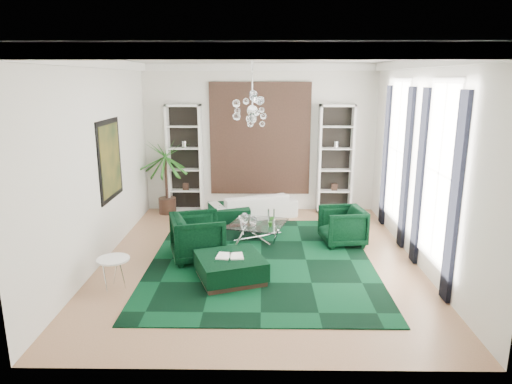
{
  "coord_description": "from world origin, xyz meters",
  "views": [
    {
      "loc": [
        0.05,
        -8.33,
        3.42
      ],
      "look_at": [
        -0.07,
        0.5,
        1.22
      ],
      "focal_mm": 32.0,
      "sensor_mm": 36.0,
      "label": 1
    }
  ],
  "objects_px": {
    "side_table": "(114,274)",
    "sofa": "(253,206)",
    "ottoman_front": "(230,268)",
    "armchair_left": "(198,237)",
    "armchair_right": "(342,226)",
    "coffee_table": "(258,231)",
    "ottoman_side": "(229,214)",
    "palm": "(166,167)"
  },
  "relations": [
    {
      "from": "sofa",
      "to": "coffee_table",
      "type": "distance_m",
      "value": 1.63
    },
    {
      "from": "ottoman_side",
      "to": "palm",
      "type": "relative_size",
      "value": 0.39
    },
    {
      "from": "coffee_table",
      "to": "ottoman_front",
      "type": "relative_size",
      "value": 1.03
    },
    {
      "from": "ottoman_front",
      "to": "side_table",
      "type": "bearing_deg",
      "value": -169.58
    },
    {
      "from": "ottoman_side",
      "to": "armchair_left",
      "type": "bearing_deg",
      "value": -100.6
    },
    {
      "from": "armchair_right",
      "to": "ottoman_front",
      "type": "height_order",
      "value": "armchair_right"
    },
    {
      "from": "armchair_right",
      "to": "side_table",
      "type": "bearing_deg",
      "value": -71.0
    },
    {
      "from": "side_table",
      "to": "ottoman_side",
      "type": "bearing_deg",
      "value": 65.29
    },
    {
      "from": "coffee_table",
      "to": "ottoman_side",
      "type": "bearing_deg",
      "value": 120.9
    },
    {
      "from": "armchair_left",
      "to": "palm",
      "type": "distance_m",
      "value": 3.43
    },
    {
      "from": "armchair_left",
      "to": "ottoman_front",
      "type": "distance_m",
      "value": 1.19
    },
    {
      "from": "ottoman_front",
      "to": "palm",
      "type": "bearing_deg",
      "value": 115.33
    },
    {
      "from": "sofa",
      "to": "palm",
      "type": "distance_m",
      "value": 2.45
    },
    {
      "from": "armchair_right",
      "to": "coffee_table",
      "type": "distance_m",
      "value": 1.81
    },
    {
      "from": "coffee_table",
      "to": "ottoman_front",
      "type": "xyz_separation_m",
      "value": [
        -0.46,
        -2.04,
        0.02
      ]
    },
    {
      "from": "armchair_left",
      "to": "coffee_table",
      "type": "distance_m",
      "value": 1.61
    },
    {
      "from": "sofa",
      "to": "ottoman_front",
      "type": "height_order",
      "value": "sofa"
    },
    {
      "from": "sofa",
      "to": "armchair_right",
      "type": "height_order",
      "value": "armchair_right"
    },
    {
      "from": "armchair_left",
      "to": "coffee_table",
      "type": "height_order",
      "value": "armchair_left"
    },
    {
      "from": "sofa",
      "to": "armchair_right",
      "type": "distance_m",
      "value": 2.67
    },
    {
      "from": "palm",
      "to": "armchair_right",
      "type": "bearing_deg",
      "value": -28.22
    },
    {
      "from": "ottoman_side",
      "to": "ottoman_front",
      "type": "distance_m",
      "value": 3.26
    },
    {
      "from": "armchair_left",
      "to": "armchair_right",
      "type": "distance_m",
      "value": 3.07
    },
    {
      "from": "armchair_left",
      "to": "coffee_table",
      "type": "bearing_deg",
      "value": -62.81
    },
    {
      "from": "side_table",
      "to": "palm",
      "type": "relative_size",
      "value": 0.22
    },
    {
      "from": "sofa",
      "to": "armchair_left",
      "type": "distance_m",
      "value": 2.9
    },
    {
      "from": "ottoman_side",
      "to": "ottoman_front",
      "type": "height_order",
      "value": "ottoman_front"
    },
    {
      "from": "sofa",
      "to": "ottoman_side",
      "type": "bearing_deg",
      "value": 13.08
    },
    {
      "from": "armchair_left",
      "to": "armchair_right",
      "type": "xyz_separation_m",
      "value": [
        2.94,
        0.87,
        -0.05
      ]
    },
    {
      "from": "side_table",
      "to": "sofa",
      "type": "bearing_deg",
      "value": 60.87
    },
    {
      "from": "coffee_table",
      "to": "side_table",
      "type": "height_order",
      "value": "side_table"
    },
    {
      "from": "palm",
      "to": "sofa",
      "type": "bearing_deg",
      "value": -9.87
    },
    {
      "from": "armchair_right",
      "to": "ottoman_side",
      "type": "bearing_deg",
      "value": -128.18
    },
    {
      "from": "sofa",
      "to": "side_table",
      "type": "relative_size",
      "value": 3.98
    },
    {
      "from": "coffee_table",
      "to": "ottoman_front",
      "type": "distance_m",
      "value": 2.09
    },
    {
      "from": "armchair_right",
      "to": "ottoman_front",
      "type": "bearing_deg",
      "value": -59.6
    },
    {
      "from": "ottoman_side",
      "to": "palm",
      "type": "height_order",
      "value": "palm"
    },
    {
      "from": "armchair_left",
      "to": "ottoman_front",
      "type": "height_order",
      "value": "armchair_left"
    },
    {
      "from": "coffee_table",
      "to": "ottoman_side",
      "type": "xyz_separation_m",
      "value": [
        -0.72,
        1.21,
        0.02
      ]
    },
    {
      "from": "armchair_right",
      "to": "coffee_table",
      "type": "bearing_deg",
      "value": -105.68
    },
    {
      "from": "armchair_right",
      "to": "coffee_table",
      "type": "xyz_separation_m",
      "value": [
        -1.79,
        0.23,
        -0.21
      ]
    },
    {
      "from": "armchair_right",
      "to": "ottoman_front",
      "type": "distance_m",
      "value": 2.9
    }
  ]
}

